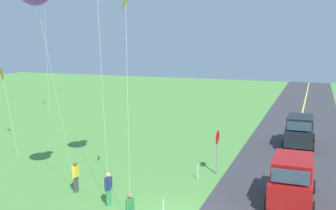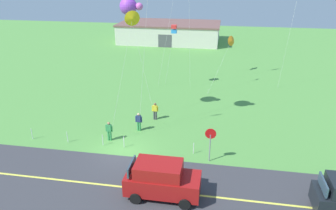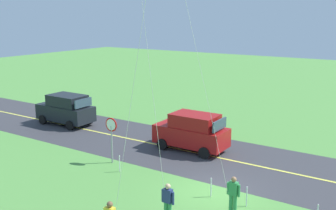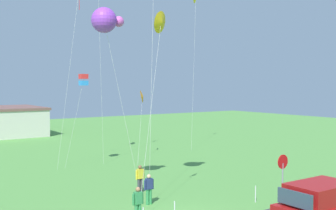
{
  "view_description": "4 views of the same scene",
  "coord_description": "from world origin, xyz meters",
  "px_view_note": "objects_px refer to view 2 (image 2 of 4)",
  "views": [
    {
      "loc": [
        -15.12,
        -5.17,
        7.69
      ],
      "look_at": [
        2.01,
        1.27,
        4.64
      ],
      "focal_mm": 42.43,
      "sensor_mm": 36.0,
      "label": 1
    },
    {
      "loc": [
        6.85,
        -19.73,
        12.52
      ],
      "look_at": [
        3.24,
        1.04,
        3.6
      ],
      "focal_mm": 34.37,
      "sensor_mm": 36.0,
      "label": 2
    },
    {
      "loc": [
        -7.54,
        15.63,
        8.01
      ],
      "look_at": [
        1.77,
        1.36,
        4.12
      ],
      "focal_mm": 42.74,
      "sensor_mm": 36.0,
      "label": 3
    },
    {
      "loc": [
        -11.21,
        -14.77,
        6.26
      ],
      "look_at": [
        0.85,
        2.59,
        5.24
      ],
      "focal_mm": 44.94,
      "sensor_mm": 36.0,
      "label": 4
    }
  ],
  "objects_px": {
    "person_adult_near": "(155,111)",
    "person_adult_companion": "(109,130)",
    "kite_blue_mid": "(132,19)",
    "kite_green_far": "(231,41)",
    "car_suv_foreground": "(162,179)",
    "stop_sign": "(210,139)",
    "kite_purple_back": "(174,29)",
    "kite_red_low": "(129,6)",
    "person_child_watcher": "(139,121)",
    "warehouse_distant": "(170,32)"
  },
  "relations": [
    {
      "from": "kite_blue_mid",
      "to": "person_adult_companion",
      "type": "bearing_deg",
      "value": -152.41
    },
    {
      "from": "person_adult_companion",
      "to": "kite_red_low",
      "type": "xyz_separation_m",
      "value": [
        0.71,
        4.64,
        8.92
      ]
    },
    {
      "from": "person_adult_companion",
      "to": "kite_purple_back",
      "type": "bearing_deg",
      "value": 1.04
    },
    {
      "from": "stop_sign",
      "to": "person_adult_companion",
      "type": "bearing_deg",
      "value": 168.17
    },
    {
      "from": "car_suv_foreground",
      "to": "kite_purple_back",
      "type": "xyz_separation_m",
      "value": [
        -2.27,
        19.04,
        5.47
      ]
    },
    {
      "from": "person_adult_near",
      "to": "person_child_watcher",
      "type": "xyz_separation_m",
      "value": [
        -0.89,
        -2.37,
        0.0
      ]
    },
    {
      "from": "person_adult_near",
      "to": "kite_red_low",
      "type": "relative_size",
      "value": 0.15
    },
    {
      "from": "person_adult_companion",
      "to": "kite_green_far",
      "type": "bearing_deg",
      "value": -17.81
    },
    {
      "from": "kite_red_low",
      "to": "person_child_watcher",
      "type": "bearing_deg",
      "value": -66.02
    },
    {
      "from": "car_suv_foreground",
      "to": "warehouse_distant",
      "type": "xyz_separation_m",
      "value": [
        -6.94,
        44.14,
        0.6
      ]
    },
    {
      "from": "person_child_watcher",
      "to": "kite_purple_back",
      "type": "relative_size",
      "value": 0.23
    },
    {
      "from": "stop_sign",
      "to": "person_child_watcher",
      "type": "bearing_deg",
      "value": 148.71
    },
    {
      "from": "kite_blue_mid",
      "to": "kite_purple_back",
      "type": "height_order",
      "value": "kite_blue_mid"
    },
    {
      "from": "kite_blue_mid",
      "to": "kite_purple_back",
      "type": "bearing_deg",
      "value": 84.79
    },
    {
      "from": "car_suv_foreground",
      "to": "kite_purple_back",
      "type": "relative_size",
      "value": 0.62
    },
    {
      "from": "person_adult_near",
      "to": "kite_green_far",
      "type": "bearing_deg",
      "value": -95.67
    },
    {
      "from": "car_suv_foreground",
      "to": "person_adult_near",
      "type": "relative_size",
      "value": 2.75
    },
    {
      "from": "person_adult_near",
      "to": "person_adult_companion",
      "type": "bearing_deg",
      "value": 84.31
    },
    {
      "from": "kite_blue_mid",
      "to": "car_suv_foreground",
      "type": "bearing_deg",
      "value": -64.17
    },
    {
      "from": "kite_green_far",
      "to": "warehouse_distant",
      "type": "height_order",
      "value": "kite_green_far"
    },
    {
      "from": "kite_green_far",
      "to": "warehouse_distant",
      "type": "relative_size",
      "value": 0.32
    },
    {
      "from": "person_child_watcher",
      "to": "kite_purple_back",
      "type": "bearing_deg",
      "value": 5.26
    },
    {
      "from": "car_suv_foreground",
      "to": "person_adult_companion",
      "type": "xyz_separation_m",
      "value": [
        -5.34,
        5.93,
        -0.29
      ]
    },
    {
      "from": "stop_sign",
      "to": "kite_purple_back",
      "type": "relative_size",
      "value": 0.36
    },
    {
      "from": "stop_sign",
      "to": "kite_purple_back",
      "type": "bearing_deg",
      "value": 108.24
    },
    {
      "from": "car_suv_foreground",
      "to": "kite_red_low",
      "type": "distance_m",
      "value": 14.41
    },
    {
      "from": "person_child_watcher",
      "to": "kite_blue_mid",
      "type": "xyz_separation_m",
      "value": [
        0.1,
        -1.0,
        8.44
      ]
    },
    {
      "from": "stop_sign",
      "to": "kite_blue_mid",
      "type": "xyz_separation_m",
      "value": [
        -5.97,
        2.69,
        7.5
      ]
    },
    {
      "from": "kite_green_far",
      "to": "person_adult_near",
      "type": "bearing_deg",
      "value": -122.02
    },
    {
      "from": "car_suv_foreground",
      "to": "person_adult_near",
      "type": "xyz_separation_m",
      "value": [
        -2.58,
        10.33,
        -0.29
      ]
    },
    {
      "from": "person_adult_near",
      "to": "kite_purple_back",
      "type": "distance_m",
      "value": 10.44
    },
    {
      "from": "kite_red_low",
      "to": "warehouse_distant",
      "type": "bearing_deg",
      "value": 93.94
    },
    {
      "from": "kite_red_low",
      "to": "kite_blue_mid",
      "type": "height_order",
      "value": "kite_red_low"
    },
    {
      "from": "car_suv_foreground",
      "to": "kite_green_far",
      "type": "xyz_separation_m",
      "value": [
        3.9,
        20.7,
        4.08
      ]
    },
    {
      "from": "person_adult_companion",
      "to": "kite_red_low",
      "type": "relative_size",
      "value": 0.15
    },
    {
      "from": "kite_red_low",
      "to": "stop_sign",
      "type": "bearing_deg",
      "value": -41.06
    },
    {
      "from": "car_suv_foreground",
      "to": "person_child_watcher",
      "type": "distance_m",
      "value": 8.69
    },
    {
      "from": "kite_red_low",
      "to": "car_suv_foreground",
      "type": "bearing_deg",
      "value": -66.34
    },
    {
      "from": "person_child_watcher",
      "to": "kite_green_far",
      "type": "relative_size",
      "value": 0.28
    },
    {
      "from": "kite_green_far",
      "to": "kite_red_low",
      "type": "bearing_deg",
      "value": -130.11
    },
    {
      "from": "kite_purple_back",
      "to": "stop_sign",
      "type": "bearing_deg",
      "value": -71.76
    },
    {
      "from": "kite_blue_mid",
      "to": "kite_green_far",
      "type": "distance_m",
      "value": 16.07
    },
    {
      "from": "kite_red_low",
      "to": "kite_purple_back",
      "type": "height_order",
      "value": "kite_red_low"
    },
    {
      "from": "kite_purple_back",
      "to": "warehouse_distant",
      "type": "height_order",
      "value": "kite_purple_back"
    },
    {
      "from": "car_suv_foreground",
      "to": "stop_sign",
      "type": "bearing_deg",
      "value": 58.67
    },
    {
      "from": "car_suv_foreground",
      "to": "person_adult_companion",
      "type": "bearing_deg",
      "value": 131.96
    },
    {
      "from": "stop_sign",
      "to": "person_adult_companion",
      "type": "xyz_separation_m",
      "value": [
        -7.94,
        1.66,
        -0.94
      ]
    },
    {
      "from": "person_adult_companion",
      "to": "person_adult_near",
      "type": "bearing_deg",
      "value": -17.83
    },
    {
      "from": "kite_purple_back",
      "to": "kite_blue_mid",
      "type": "bearing_deg",
      "value": -95.21
    },
    {
      "from": "person_adult_companion",
      "to": "kite_green_far",
      "type": "distance_m",
      "value": 17.96
    }
  ]
}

